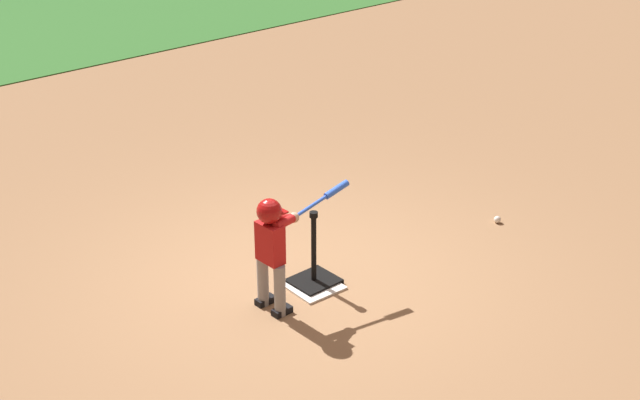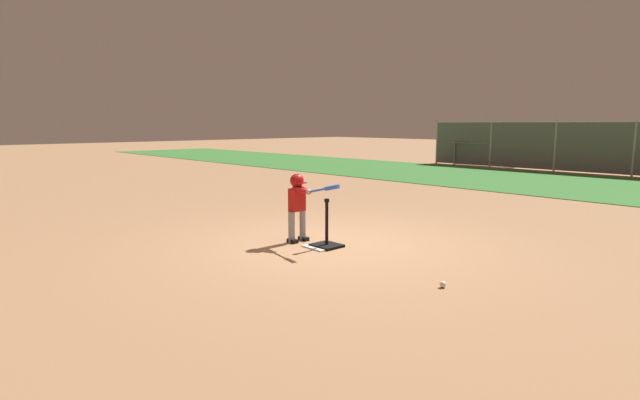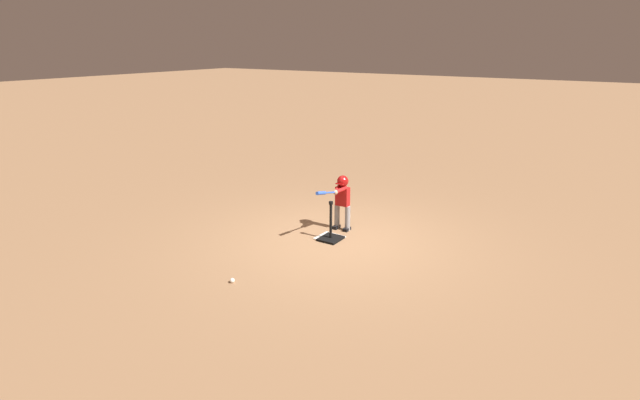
{
  "view_description": "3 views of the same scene",
  "coord_description": "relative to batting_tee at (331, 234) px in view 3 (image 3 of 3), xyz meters",
  "views": [
    {
      "loc": [
        -4.62,
        -5.51,
        4.22
      ],
      "look_at": [
        0.02,
        -0.25,
        0.88
      ],
      "focal_mm": 50.0,
      "sensor_mm": 36.0,
      "label": 1
    },
    {
      "loc": [
        5.29,
        -5.21,
        1.83
      ],
      "look_at": [
        -0.28,
        -0.01,
        0.66
      ],
      "focal_mm": 28.0,
      "sensor_mm": 36.0,
      "label": 2
    },
    {
      "loc": [
        7.23,
        4.27,
        3.45
      ],
      "look_at": [
        -0.06,
        -0.44,
        0.69
      ],
      "focal_mm": 28.0,
      "sensor_mm": 36.0,
      "label": 3
    }
  ],
  "objects": [
    {
      "name": "ground_plane",
      "position": [
        -0.03,
        0.16,
        -0.11
      ],
      "size": [
        90.0,
        90.0,
        0.0
      ],
      "primitive_type": "plane",
      "color": "#99704C"
    },
    {
      "name": "batter_child",
      "position": [
        -0.53,
        -0.09,
        0.57
      ],
      "size": [
        1.01,
        0.33,
        1.07
      ],
      "color": "gray",
      "rests_on": "ground_plane"
    },
    {
      "name": "batting_tee",
      "position": [
        0.0,
        0.0,
        0.0
      ],
      "size": [
        0.41,
        0.37,
        0.73
      ],
      "color": "black",
      "rests_on": "ground_plane"
    },
    {
      "name": "baseball",
      "position": [
        2.25,
        -0.34,
        -0.07
      ],
      "size": [
        0.07,
        0.07,
        0.07
      ],
      "primitive_type": "sphere",
      "color": "white",
      "rests_on": "ground_plane"
    },
    {
      "name": "home_plate",
      "position": [
        -0.05,
        -0.05,
        -0.1
      ],
      "size": [
        0.46,
        0.46,
        0.02
      ],
      "primitive_type": "cube",
      "rotation": [
        0.0,
        0.0,
        -0.05
      ],
      "color": "white",
      "rests_on": "ground_plane"
    }
  ]
}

